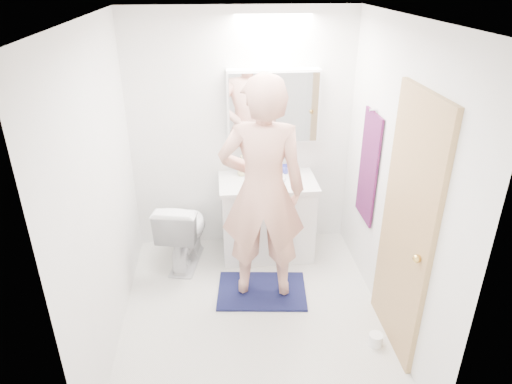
{
  "coord_description": "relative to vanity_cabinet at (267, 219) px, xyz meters",
  "views": [
    {
      "loc": [
        -0.26,
        -3.08,
        2.68
      ],
      "look_at": [
        0.05,
        0.25,
        1.05
      ],
      "focal_mm": 32.2,
      "sensor_mm": 36.0,
      "label": 1
    }
  ],
  "objects": [
    {
      "name": "floor",
      "position": [
        -0.23,
        -0.96,
        -0.39
      ],
      "size": [
        2.5,
        2.5,
        0.0
      ],
      "primitive_type": "plane",
      "color": "silver",
      "rests_on": "ground"
    },
    {
      "name": "ceiling",
      "position": [
        -0.23,
        -0.96,
        2.01
      ],
      "size": [
        2.5,
        2.5,
        0.0
      ],
      "primitive_type": "plane",
      "rotation": [
        3.14,
        0.0,
        0.0
      ],
      "color": "white",
      "rests_on": "floor"
    },
    {
      "name": "wall_back",
      "position": [
        -0.23,
        0.29,
        0.81
      ],
      "size": [
        2.5,
        0.0,
        2.5
      ],
      "primitive_type": "plane",
      "rotation": [
        1.57,
        0.0,
        0.0
      ],
      "color": "white",
      "rests_on": "floor"
    },
    {
      "name": "wall_front",
      "position": [
        -0.23,
        -2.21,
        0.81
      ],
      "size": [
        2.5,
        0.0,
        2.5
      ],
      "primitive_type": "plane",
      "rotation": [
        -1.57,
        0.0,
        0.0
      ],
      "color": "white",
      "rests_on": "floor"
    },
    {
      "name": "wall_left",
      "position": [
        -1.33,
        -0.96,
        0.81
      ],
      "size": [
        0.0,
        2.5,
        2.5
      ],
      "primitive_type": "plane",
      "rotation": [
        1.57,
        0.0,
        1.57
      ],
      "color": "white",
      "rests_on": "floor"
    },
    {
      "name": "wall_right",
      "position": [
        0.87,
        -0.96,
        0.81
      ],
      "size": [
        0.0,
        2.5,
        2.5
      ],
      "primitive_type": "plane",
      "rotation": [
        1.57,
        0.0,
        -1.57
      ],
      "color": "white",
      "rests_on": "floor"
    },
    {
      "name": "vanity_cabinet",
      "position": [
        0.0,
        0.0,
        0.0
      ],
      "size": [
        0.9,
        0.55,
        0.78
      ],
      "primitive_type": "cube",
      "color": "white",
      "rests_on": "floor"
    },
    {
      "name": "countertop",
      "position": [
        0.0,
        -0.0,
        0.41
      ],
      "size": [
        0.95,
        0.58,
        0.04
      ],
      "primitive_type": "cube",
      "color": "silver",
      "rests_on": "vanity_cabinet"
    },
    {
      "name": "sink_basin",
      "position": [
        0.0,
        0.03,
        0.45
      ],
      "size": [
        0.36,
        0.36,
        0.03
      ],
      "primitive_type": "cylinder",
      "color": "white",
      "rests_on": "countertop"
    },
    {
      "name": "faucet",
      "position": [
        0.0,
        0.22,
        0.51
      ],
      "size": [
        0.02,
        0.02,
        0.16
      ],
      "primitive_type": "cylinder",
      "color": "silver",
      "rests_on": "countertop"
    },
    {
      "name": "medicine_cabinet",
      "position": [
        0.07,
        0.21,
        1.11
      ],
      "size": [
        0.88,
        0.14,
        0.7
      ],
      "primitive_type": "cube",
      "color": "white",
      "rests_on": "wall_back"
    },
    {
      "name": "mirror_panel",
      "position": [
        0.07,
        0.13,
        1.11
      ],
      "size": [
        0.84,
        0.01,
        0.66
      ],
      "primitive_type": "cube",
      "color": "silver",
      "rests_on": "medicine_cabinet"
    },
    {
      "name": "toilet",
      "position": [
        -0.84,
        -0.11,
        -0.03
      ],
      "size": [
        0.54,
        0.78,
        0.73
      ],
      "primitive_type": "imported",
      "rotation": [
        0.0,
        0.0,
        2.94
      ],
      "color": "white",
      "rests_on": "floor"
    },
    {
      "name": "bath_rug",
      "position": [
        -0.12,
        -0.67,
        -0.38
      ],
      "size": [
        0.85,
        0.63,
        0.02
      ],
      "primitive_type": "cube",
      "rotation": [
        0.0,
        0.0,
        -0.1
      ],
      "color": "#151544",
      "rests_on": "floor"
    },
    {
      "name": "person",
      "position": [
        -0.12,
        -0.67,
        0.64
      ],
      "size": [
        0.76,
        0.54,
        1.96
      ],
      "primitive_type": "imported",
      "rotation": [
        0.0,
        0.0,
        3.04
      ],
      "color": "tan",
      "rests_on": "bath_rug"
    },
    {
      "name": "door",
      "position": [
        0.85,
        -1.31,
        0.61
      ],
      "size": [
        0.04,
        0.8,
        2.0
      ],
      "primitive_type": "cube",
      "color": "tan",
      "rests_on": "wall_right"
    },
    {
      "name": "door_knob",
      "position": [
        0.81,
        -1.61,
        0.56
      ],
      "size": [
        0.06,
        0.06,
        0.06
      ],
      "primitive_type": "sphere",
      "color": "gold",
      "rests_on": "door"
    },
    {
      "name": "towel",
      "position": [
        0.85,
        -0.41,
        0.71
      ],
      "size": [
        0.02,
        0.42,
        1.0
      ],
      "primitive_type": "cube",
      "color": "#16133E",
      "rests_on": "wall_right"
    },
    {
      "name": "towel_hook",
      "position": [
        0.83,
        -0.41,
        1.23
      ],
      "size": [
        0.07,
        0.02,
        0.02
      ],
      "primitive_type": "cylinder",
      "rotation": [
        0.0,
        1.57,
        0.0
      ],
      "color": "silver",
      "rests_on": "wall_right"
    },
    {
      "name": "soap_bottle_a",
      "position": [
        -0.24,
        0.15,
        0.54
      ],
      "size": [
        0.08,
        0.08,
        0.21
      ],
      "primitive_type": "imported",
      "rotation": [
        0.0,
        0.0,
        -0.02
      ],
      "color": "#C8C081",
      "rests_on": "countertop"
    },
    {
      "name": "soap_bottle_b",
      "position": [
        -0.17,
        0.18,
        0.52
      ],
      "size": [
        0.1,
        0.1,
        0.19
      ],
      "primitive_type": "imported",
      "rotation": [
        0.0,
        0.0,
        -0.19
      ],
      "color": "#5180AE",
      "rests_on": "countertop"
    },
    {
      "name": "toothbrush_cup",
      "position": [
        0.2,
        0.16,
        0.47
      ],
      "size": [
        0.1,
        0.1,
        0.08
      ],
      "primitive_type": "imported",
      "rotation": [
        0.0,
        0.0,
        -0.05
      ],
      "color": "#4149C5",
      "rests_on": "countertop"
    },
    {
      "name": "toilet_paper_roll",
      "position": [
        0.7,
        -1.41,
        -0.34
      ],
      "size": [
        0.11,
        0.11,
        0.1
      ],
      "primitive_type": "cylinder",
      "color": "white",
      "rests_on": "floor"
    }
  ]
}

